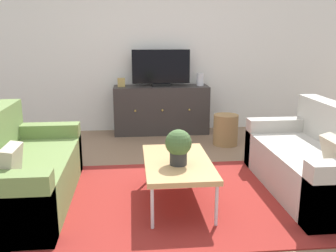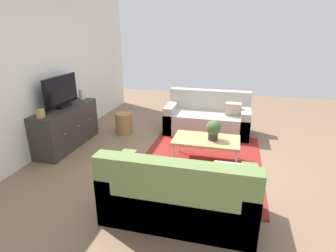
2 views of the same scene
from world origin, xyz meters
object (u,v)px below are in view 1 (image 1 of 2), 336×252
object	(u,v)px
wicker_basket	(226,130)
flat_screen_tv	(161,68)
mantel_clock	(121,82)
glass_vase	(200,79)
couch_right_side	(319,164)
tv_console	(161,110)
couch_left_side	(15,174)
coffee_table	(177,164)
potted_plant	(178,145)

from	to	relation	value
wicker_basket	flat_screen_tv	bearing A→B (deg)	137.93
mantel_clock	glass_vase	bearing A→B (deg)	0.00
flat_screen_tv	couch_right_side	bearing A→B (deg)	-60.58
couch_right_side	mantel_clock	distance (m)	3.12
couch_right_side	tv_console	bearing A→B (deg)	119.63
mantel_clock	couch_left_side	bearing A→B (deg)	-111.07
couch_right_side	flat_screen_tv	distance (m)	2.84
tv_console	glass_vase	bearing A→B (deg)	0.00
couch_right_side	wicker_basket	xyz separation A→B (m)	(-0.51, 1.64, -0.07)
coffee_table	tv_console	world-z (taller)	tv_console
couch_left_side	couch_right_side	xyz separation A→B (m)	(2.86, 0.00, 0.00)
couch_right_side	mantel_clock	bearing A→B (deg)	129.39
couch_left_side	coffee_table	distance (m)	1.47
flat_screen_tv	glass_vase	size ratio (longest dim) A/B	4.52
coffee_table	potted_plant	world-z (taller)	potted_plant
coffee_table	mantel_clock	size ratio (longest dim) A/B	7.88
glass_vase	wicker_basket	xyz separation A→B (m)	(0.24, -0.73, -0.61)
wicker_basket	couch_left_side	bearing A→B (deg)	-145.09
tv_console	wicker_basket	xyz separation A→B (m)	(0.84, -0.73, -0.15)
potted_plant	wicker_basket	distance (m)	2.10
couch_left_side	mantel_clock	world-z (taller)	mantel_clock
potted_plant	wicker_basket	size ratio (longest dim) A/B	0.73
couch_left_side	coffee_table	bearing A→B (deg)	-4.92
potted_plant	flat_screen_tv	world-z (taller)	flat_screen_tv
couch_right_side	flat_screen_tv	bearing A→B (deg)	119.42
couch_right_side	coffee_table	world-z (taller)	couch_right_side
tv_console	glass_vase	xyz separation A→B (m)	(0.60, 0.00, 0.46)
wicker_basket	coffee_table	bearing A→B (deg)	-116.81
couch_left_side	wicker_basket	distance (m)	2.87
couch_left_side	tv_console	distance (m)	2.82
coffee_table	wicker_basket	xyz separation A→B (m)	(0.89, 1.77, -0.16)
flat_screen_tv	wicker_basket	world-z (taller)	flat_screen_tv
couch_left_side	flat_screen_tv	size ratio (longest dim) A/B	1.90
couch_left_side	wicker_basket	world-z (taller)	couch_left_side
potted_plant	tv_console	bearing A→B (deg)	88.63
tv_console	flat_screen_tv	bearing A→B (deg)	90.00
flat_screen_tv	wicker_basket	bearing A→B (deg)	-42.07
potted_plant	tv_console	size ratio (longest dim) A/B	0.22
couch_right_side	tv_console	size ratio (longest dim) A/B	1.15
couch_right_side	coffee_table	xyz separation A→B (m)	(-1.41, -0.13, 0.10)
glass_vase	mantel_clock	distance (m)	1.20
couch_left_side	glass_vase	bearing A→B (deg)	48.33
couch_left_side	potted_plant	distance (m)	1.50
couch_right_side	glass_vase	xyz separation A→B (m)	(-0.75, 2.37, 0.55)
couch_right_side	mantel_clock	xyz separation A→B (m)	(-1.95, 2.37, 0.51)
potted_plant	glass_vase	distance (m)	2.69
potted_plant	glass_vase	bearing A→B (deg)	75.73
tv_console	wicker_basket	distance (m)	1.12
wicker_basket	potted_plant	bearing A→B (deg)	-115.70
mantel_clock	wicker_basket	size ratio (longest dim) A/B	0.31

